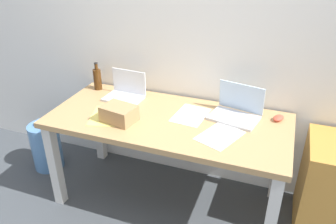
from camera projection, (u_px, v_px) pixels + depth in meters
name	position (u px, v px, depth m)	size (l,w,h in m)	color
ground_plane	(168.00, 198.00, 2.68)	(8.00, 8.00, 0.00)	#42474C
back_wall	(189.00, 22.00, 2.44)	(5.20, 0.08, 2.60)	white
desk	(168.00, 130.00, 2.39)	(1.68, 0.76, 0.73)	tan
laptop_left	(125.00, 93.00, 2.61)	(0.30, 0.22, 0.21)	silver
laptop_right	(236.00, 111.00, 2.34)	(0.37, 0.30, 0.22)	silver
beer_bottle	(97.00, 79.00, 2.74)	(0.06, 0.06, 0.23)	#47280F
computer_mouse	(278.00, 118.00, 2.31)	(0.06, 0.10, 0.03)	#D84C38
cardboard_box	(119.00, 114.00, 2.28)	(0.22, 0.17, 0.11)	tan
paper_sheet_front_right	(220.00, 136.00, 2.14)	(0.21, 0.30, 0.00)	white
paper_sheet_near_back	(191.00, 115.00, 2.38)	(0.21, 0.30, 0.00)	white
paper_sheet_front_left	(106.00, 116.00, 2.37)	(0.21, 0.30, 0.00)	#F4E06B
water_cooler_jug	(46.00, 146.00, 2.96)	(0.26, 0.26, 0.47)	#598CC6
filing_cabinet	(331.00, 188.00, 2.28)	(0.40, 0.48, 0.68)	#C68938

